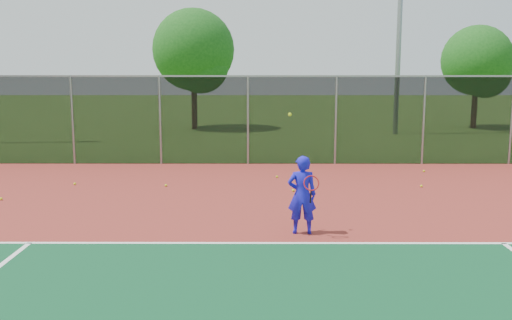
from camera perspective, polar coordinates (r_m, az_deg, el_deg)
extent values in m
plane|color=#39631C|center=(8.55, 18.90, -14.19)|extent=(120.00, 120.00, 0.00)
cube|color=maroon|center=(10.33, 15.34, -9.82)|extent=(30.00, 20.00, 0.02)
cube|color=white|center=(11.87, 23.51, -7.64)|extent=(22.00, 0.10, 0.00)
cube|color=black|center=(19.67, 7.98, 3.94)|extent=(30.00, 0.04, 3.00)
cube|color=gray|center=(19.59, 8.08, 8.31)|extent=(30.00, 0.06, 0.06)
imported|color=#1B16D1|center=(11.42, 4.62, -3.49)|extent=(0.58, 0.38, 1.58)
cylinder|color=black|center=(11.19, 5.49, -3.72)|extent=(0.03, 0.15, 0.27)
torus|color=#A51414|center=(11.03, 5.56, -2.32)|extent=(0.30, 0.13, 0.29)
sphere|color=#CADA19|center=(11.26, 3.41, 4.57)|extent=(0.07, 0.07, 0.07)
sphere|color=#CADA19|center=(15.34, 3.75, -3.05)|extent=(0.07, 0.07, 0.07)
sphere|color=#CADA19|center=(16.51, 16.21, -2.52)|extent=(0.07, 0.07, 0.07)
sphere|color=#CADA19|center=(15.71, -24.13, -3.56)|extent=(0.07, 0.07, 0.07)
sphere|color=#CADA19|center=(18.88, 16.45, -1.07)|extent=(0.07, 0.07, 0.07)
sphere|color=#CADA19|center=(15.16, 5.84, -3.23)|extent=(0.07, 0.07, 0.07)
sphere|color=#CADA19|center=(16.14, -9.00, -2.52)|extent=(0.07, 0.07, 0.07)
sphere|color=#CADA19|center=(16.95, -17.67, -2.28)|extent=(0.07, 0.07, 0.07)
sphere|color=#CADA19|center=(17.20, 2.11, -1.68)|extent=(0.07, 0.07, 0.07)
cylinder|color=gray|center=(29.27, 14.19, 14.14)|extent=(0.24, 0.24, 11.86)
cylinder|color=#392314|center=(31.09, -6.19, 5.39)|extent=(0.30, 0.30, 2.45)
sphere|color=#144A13|center=(31.03, -6.28, 10.92)|extent=(4.36, 4.36, 4.36)
sphere|color=#144A13|center=(30.68, -5.57, 9.42)|extent=(3.00, 3.00, 3.00)
cylinder|color=#392314|center=(33.40, 20.98, 4.81)|extent=(0.30, 0.30, 2.12)
sphere|color=#144A13|center=(33.32, 21.24, 9.27)|extent=(3.78, 3.78, 3.78)
sphere|color=#144A13|center=(33.19, 22.00, 8.00)|extent=(2.60, 2.60, 2.60)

